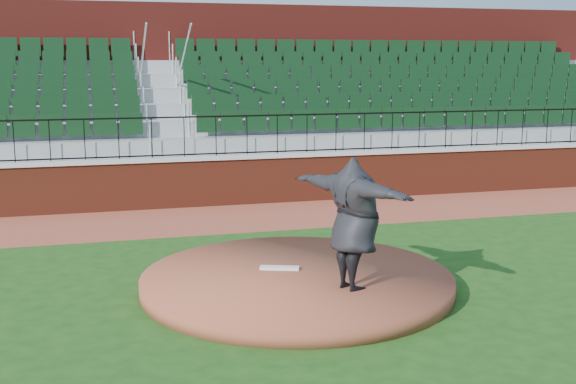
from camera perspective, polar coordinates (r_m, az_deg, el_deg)
The scene contains 10 objects.
ground at distance 12.34m, azimuth 1.85°, elevation -7.17°, with size 90.00×90.00×0.00m, color #194012.
warning_track at distance 17.40m, azimuth -3.39°, elevation -1.95°, with size 34.00×3.20×0.01m, color brown.
field_wall at distance 18.82m, azimuth -4.42°, elevation 0.82°, with size 34.00×0.35×1.20m, color maroon.
wall_cap at distance 18.73m, azimuth -4.45°, elevation 2.78°, with size 34.00×0.45×0.10m, color #B7B7B7.
wall_railing at distance 18.66m, azimuth -4.47°, elevation 4.46°, with size 34.00×0.05×1.00m, color black, non-canonical shape.
seating_stands at distance 21.29m, azimuth -5.88°, elevation 6.52°, with size 34.00×5.10×4.60m, color gray, non-canonical shape.
concourse_wall at distance 24.03m, azimuth -7.02°, elevation 8.01°, with size 34.00×0.50×5.50m, color maroon.
pitchers_mound at distance 11.99m, azimuth 0.71°, elevation -7.06°, with size 5.12×5.12×0.25m, color brown.
pitching_rubber at distance 12.22m, azimuth -0.67°, elevation -6.01°, with size 0.66×0.16×0.04m, color white.
pitcher at distance 11.00m, azimuth 5.22°, elevation -2.50°, with size 2.52×0.69×2.05m, color black.
Camera 1 is at (-3.48, -11.23, 3.72)m, focal length 45.08 mm.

